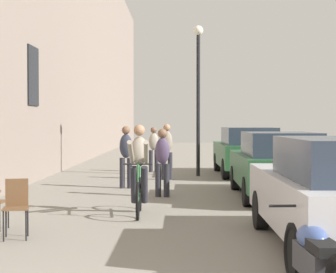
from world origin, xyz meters
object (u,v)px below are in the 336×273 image
object	(u,v)px
pedestrian_mid	(126,153)
pedestrian_far	(167,148)
parked_motorcycle	(316,262)
street_lamp	(198,81)
cyclist_on_bicycle	(139,172)
parked_car_second	(277,164)
parked_car_third	(247,150)
pedestrian_near	(162,159)
cafe_chair_mid_toward_street	(16,204)
pedestrian_furthest	(154,147)

from	to	relation	value
pedestrian_mid	pedestrian_far	bearing A→B (deg)	64.26
parked_motorcycle	street_lamp	bearing A→B (deg)	93.05
cyclist_on_bicycle	parked_car_second	xyz separation A→B (m)	(3.03, 2.24, -0.02)
pedestrian_far	street_lamp	xyz separation A→B (m)	(1.00, 1.19, 2.15)
cyclist_on_bicycle	parked_car_third	bearing A→B (deg)	68.54
pedestrian_near	street_lamp	distance (m)	5.59
cyclist_on_bicycle	street_lamp	bearing A→B (deg)	79.28
cyclist_on_bicycle	pedestrian_mid	distance (m)	4.11
cafe_chair_mid_toward_street	pedestrian_mid	distance (m)	6.39
pedestrian_near	street_lamp	bearing A→B (deg)	78.48
pedestrian_near	parked_motorcycle	bearing A→B (deg)	-77.32
pedestrian_furthest	parked_motorcycle	bearing A→B (deg)	-81.11
pedestrian_far	parked_car_third	distance (m)	3.01
pedestrian_mid	parked_car_second	size ratio (longest dim) A/B	0.38
cafe_chair_mid_toward_street	pedestrian_furthest	xyz separation A→B (m)	(1.59, 11.05, 0.38)
pedestrian_furthest	parked_car_third	distance (m)	3.34
pedestrian_furthest	cafe_chair_mid_toward_street	bearing A→B (deg)	-98.21
pedestrian_mid	parked_car_third	xyz separation A→B (m)	(3.67, 3.64, -0.11)
cyclist_on_bicycle	pedestrian_mid	world-z (taller)	cyclist_on_bicycle
parked_car_third	pedestrian_near	bearing A→B (deg)	-116.46
pedestrian_mid	pedestrian_far	xyz separation A→B (m)	(1.04, 2.17, 0.03)
pedestrian_near	parked_car_second	bearing A→B (deg)	-3.07
pedestrian_furthest	pedestrian_near	bearing A→B (deg)	-85.64
cafe_chair_mid_toward_street	cyclist_on_bicycle	distance (m)	2.82
pedestrian_furthest	street_lamp	xyz separation A→B (m)	(1.52, -1.41, 2.21)
parked_car_second	pedestrian_furthest	bearing A→B (deg)	115.50
pedestrian_far	parked_car_second	xyz separation A→B (m)	(2.62, -3.99, -0.17)
pedestrian_near	parked_car_third	bearing A→B (deg)	63.54
pedestrian_furthest	parked_car_second	size ratio (longest dim) A/B	0.37
pedestrian_near	street_lamp	xyz separation A→B (m)	(1.03, 5.03, 2.21)
cafe_chair_mid_toward_street	pedestrian_furthest	bearing A→B (deg)	81.79
cafe_chair_mid_toward_street	cyclist_on_bicycle	bearing A→B (deg)	52.45
pedestrian_far	parked_motorcycle	world-z (taller)	pedestrian_far
parked_motorcycle	parked_car_third	bearing A→B (deg)	85.76
street_lamp	parked_car_third	size ratio (longest dim) A/B	1.09
pedestrian_far	cafe_chair_mid_toward_street	bearing A→B (deg)	-104.04
pedestrian_near	street_lamp	size ratio (longest dim) A/B	0.33
parked_car_second	parked_motorcycle	distance (m)	7.47
pedestrian_far	parked_car_third	xyz separation A→B (m)	(2.62, 1.48, -0.14)
cafe_chair_mid_toward_street	parked_car_third	bearing A→B (deg)	64.49
cafe_chair_mid_toward_street	cyclist_on_bicycle	world-z (taller)	cyclist_on_bicycle
pedestrian_near	pedestrian_furthest	xyz separation A→B (m)	(-0.49, 6.45, -0.01)
pedestrian_far	cyclist_on_bicycle	bearing A→B (deg)	-93.72
cyclist_on_bicycle	pedestrian_far	size ratio (longest dim) A/B	1.03
cyclist_on_bicycle	street_lamp	distance (m)	7.89
pedestrian_near	pedestrian_mid	world-z (taller)	pedestrian_mid
pedestrian_furthest	parked_car_third	bearing A→B (deg)	-19.66
parked_car_third	cafe_chair_mid_toward_street	bearing A→B (deg)	-115.51
pedestrian_mid	parked_car_second	distance (m)	4.10
pedestrian_mid	pedestrian_far	distance (m)	2.41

